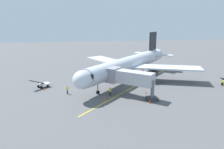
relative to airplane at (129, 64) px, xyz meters
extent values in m
plane|color=#565659|center=(-1.38, -0.91, -4.00)|extent=(220.00, 220.00, 0.00)
cube|color=yellow|center=(0.19, 6.21, -4.00)|extent=(27.21, 29.65, 0.01)
cylinder|color=silver|center=(0.19, 0.21, 0.10)|extent=(25.78, 27.63, 3.80)
ellipsoid|color=silver|center=(12.49, 13.62, 0.10)|extent=(5.36, 5.39, 3.61)
cone|color=silver|center=(-12.31, -13.43, 0.10)|extent=(4.55, 4.52, 3.42)
cube|color=black|center=(11.54, 12.59, 0.65)|extent=(3.46, 3.36, 0.90)
cube|color=silver|center=(-8.61, 3.22, -0.50)|extent=(17.79, 10.84, 0.36)
cylinder|color=black|center=(-4.76, 3.39, -2.00)|extent=(3.99, 4.06, 2.30)
cylinder|color=black|center=(-3.58, 4.68, -2.00)|extent=(1.68, 1.57, 2.10)
cube|color=silver|center=(3.96, -8.30, -0.50)|extent=(12.03, 17.63, 0.36)
cylinder|color=black|center=(3.79, -4.45, -2.00)|extent=(3.99, 4.06, 2.30)
cylinder|color=black|center=(4.97, -3.16, -2.00)|extent=(1.68, 1.57, 2.10)
cube|color=black|center=(-10.28, -11.22, 3.90)|extent=(3.51, 3.78, 7.20)
cube|color=silver|center=(-12.44, -8.83, 0.70)|extent=(6.82, 4.84, 0.24)
cube|color=silver|center=(-7.72, -13.16, 0.70)|extent=(5.24, 6.75, 0.24)
cylinder|color=slate|center=(9.31, 10.16, -2.27)|extent=(0.24, 0.24, 2.77)
cylinder|color=black|center=(9.31, 10.16, -3.65)|extent=(0.80, 0.82, 0.70)
cylinder|color=slate|center=(-3.75, -0.25, -2.07)|extent=(0.24, 0.24, 2.77)
cylinder|color=black|center=(-3.75, -0.25, -3.45)|extent=(1.08, 1.11, 1.10)
cylinder|color=slate|center=(0.08, -3.76, -2.07)|extent=(0.24, 0.24, 2.77)
cylinder|color=black|center=(0.08, -3.76, -3.45)|extent=(1.08, 1.11, 1.10)
cube|color=#B7B7BC|center=(2.83, 12.71, -0.10)|extent=(8.39, 8.00, 2.50)
cube|color=gray|center=(6.15, 9.67, -0.10)|extent=(4.23, 4.25, 3.00)
cylinder|color=slate|center=(-0.49, 15.75, -2.05)|extent=(0.70, 0.70, 3.90)
cube|color=#333338|center=(-0.49, 15.75, -3.70)|extent=(2.00, 2.00, 0.60)
cylinder|color=#23232D|center=(6.96, 11.77, -3.56)|extent=(0.26, 0.26, 0.88)
cube|color=#D8EA19|center=(6.96, 11.77, -2.82)|extent=(0.45, 0.38, 0.60)
cube|color=silver|center=(6.96, 11.77, -2.82)|extent=(0.47, 0.40, 0.10)
sphere|color=brown|center=(6.96, 11.77, -2.40)|extent=(0.22, 0.22, 0.22)
cylinder|color=#23232D|center=(15.56, 9.16, -3.56)|extent=(0.26, 0.26, 0.88)
cube|color=#D8EA19|center=(15.56, 9.16, -2.82)|extent=(0.42, 0.45, 0.60)
cube|color=silver|center=(15.56, 9.16, -2.82)|extent=(0.44, 0.47, 0.10)
sphere|color=brown|center=(15.56, 9.16, -2.40)|extent=(0.22, 0.22, 0.22)
cylinder|color=black|center=(-20.33, 9.05, -3.68)|extent=(0.68, 0.55, 0.64)
cube|color=white|center=(20.79, 3.40, -3.38)|extent=(2.66, 2.49, 0.60)
cube|color=black|center=(22.10, 4.32, -2.48)|extent=(3.59, 2.89, 1.61)
cylinder|color=black|center=(21.36, 4.59, -3.68)|extent=(0.67, 0.57, 0.64)
cylinder|color=black|center=(22.11, 3.52, -3.68)|extent=(0.67, 0.57, 0.64)
cylinder|color=black|center=(20.13, 3.73, -3.68)|extent=(0.67, 0.57, 0.64)
cylinder|color=black|center=(20.88, 2.66, -3.68)|extent=(0.67, 0.57, 0.64)
cone|color=#F2590F|center=(20.61, 5.55, -3.73)|extent=(0.32, 0.32, 0.55)
cone|color=#F2590F|center=(-0.51, 11.95, -3.73)|extent=(0.32, 0.32, 0.55)
cone|color=#F2590F|center=(8.43, 13.87, -3.73)|extent=(0.32, 0.32, 0.55)
cone|color=#F2590F|center=(0.54, 17.29, -3.73)|extent=(0.32, 0.32, 0.55)
camera|label=1|loc=(13.88, 53.01, 10.74)|focal=34.84mm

